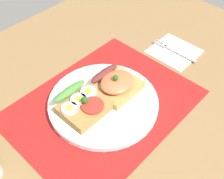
{
  "coord_description": "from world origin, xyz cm",
  "views": [
    {
      "loc": [
        -30.81,
        -31.66,
        52.03
      ],
      "look_at": [
        3.0,
        0.0,
        3.23
      ],
      "focal_mm": 45.28,
      "sensor_mm": 36.0,
      "label": 1
    }
  ],
  "objects_px": {
    "sandwich_egg_tomato": "(83,104)",
    "plate": "(103,103)",
    "sandwich_salmon": "(117,84)",
    "fork": "(173,50)",
    "napkin": "(174,51)"
  },
  "relations": [
    {
      "from": "plate",
      "to": "fork",
      "type": "distance_m",
      "value": 0.28
    },
    {
      "from": "sandwich_egg_tomato",
      "to": "fork",
      "type": "xyz_separation_m",
      "value": [
        0.33,
        -0.02,
        -0.02
      ]
    },
    {
      "from": "plate",
      "to": "fork",
      "type": "xyz_separation_m",
      "value": [
        0.28,
        -0.01,
        -0.0
      ]
    },
    {
      "from": "sandwich_salmon",
      "to": "napkin",
      "type": "bearing_deg",
      "value": -2.1
    },
    {
      "from": "plate",
      "to": "napkin",
      "type": "xyz_separation_m",
      "value": [
        0.29,
        -0.01,
        -0.01
      ]
    },
    {
      "from": "sandwich_egg_tomato",
      "to": "plate",
      "type": "bearing_deg",
      "value": -19.13
    },
    {
      "from": "napkin",
      "to": "plate",
      "type": "bearing_deg",
      "value": 178.49
    },
    {
      "from": "sandwich_egg_tomato",
      "to": "sandwich_salmon",
      "type": "xyz_separation_m",
      "value": [
        0.1,
        -0.02,
        0.0
      ]
    },
    {
      "from": "plate",
      "to": "sandwich_egg_tomato",
      "type": "distance_m",
      "value": 0.06
    },
    {
      "from": "sandwich_salmon",
      "to": "napkin",
      "type": "relative_size",
      "value": 0.84
    },
    {
      "from": "plate",
      "to": "sandwich_salmon",
      "type": "distance_m",
      "value": 0.06
    },
    {
      "from": "sandwich_salmon",
      "to": "fork",
      "type": "xyz_separation_m",
      "value": [
        0.23,
        -0.01,
        -0.03
      ]
    },
    {
      "from": "plate",
      "to": "napkin",
      "type": "height_order",
      "value": "plate"
    },
    {
      "from": "fork",
      "to": "napkin",
      "type": "bearing_deg",
      "value": -37.09
    },
    {
      "from": "fork",
      "to": "plate",
      "type": "bearing_deg",
      "value": 178.9
    }
  ]
}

